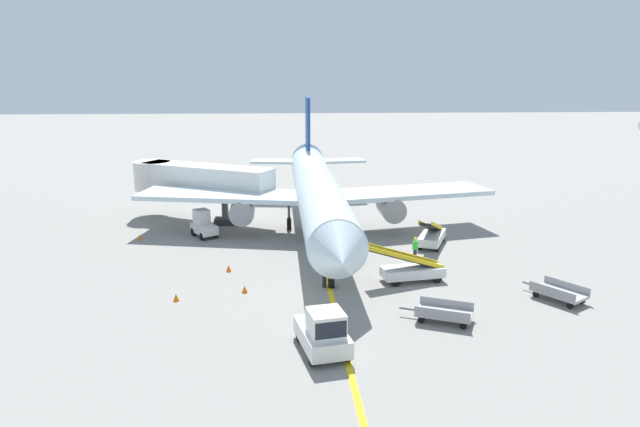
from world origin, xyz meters
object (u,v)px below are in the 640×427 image
(jet_bridge, at_px, (193,180))
(pushback_tug, at_px, (323,333))
(belt_loader_aft_hold, at_px, (432,236))
(ground_crew_marshaller, at_px, (415,248))
(safety_cone_wingtip_right, at_px, (427,261))
(ground_crew_wing_walker, at_px, (324,273))
(baggage_cart_empty_trailing, at_px, (559,292))
(safety_cone_nose_left, at_px, (245,289))
(baggage_cart_loaded, at_px, (444,313))
(safety_cone_tail_area, at_px, (229,268))
(airliner, at_px, (317,191))
(baggage_tug_near_wing, at_px, (203,225))
(belt_loader_forward_hold, at_px, (411,269))
(safety_cone_nose_right, at_px, (140,237))
(safety_cone_wingtip_left, at_px, (176,297))

(jet_bridge, bearing_deg, pushback_tug, -69.40)
(belt_loader_aft_hold, height_order, ground_crew_marshaller, belt_loader_aft_hold)
(safety_cone_wingtip_right, bearing_deg, ground_crew_wing_walker, -151.64)
(baggage_cart_empty_trailing, xyz_separation_m, safety_cone_wingtip_right, (-5.92, 6.68, -0.25))
(belt_loader_aft_hold, bearing_deg, safety_cone_nose_left, -146.33)
(baggage_cart_loaded, bearing_deg, safety_cone_tail_area, 144.27)
(ground_crew_marshaller, xyz_separation_m, safety_cone_tail_area, (-12.41, -1.39, -0.69))
(belt_loader_aft_hold, xyz_separation_m, safety_cone_tail_area, (-14.41, -4.96, -0.56))
(safety_cone_nose_left, bearing_deg, airliner, 68.66)
(pushback_tug, height_order, ground_crew_marshaller, pushback_tug)
(belt_loader_aft_hold, bearing_deg, pushback_tug, -118.67)
(jet_bridge, bearing_deg, baggage_tug_near_wing, -74.62)
(jet_bridge, xyz_separation_m, safety_cone_tail_area, (4.16, -13.80, -3.32))
(airliner, height_order, ground_crew_marshaller, airliner)
(baggage_tug_near_wing, bearing_deg, baggage_cart_loaded, -49.55)
(ground_crew_marshaller, bearing_deg, safety_cone_tail_area, -173.61)
(pushback_tug, xyz_separation_m, belt_loader_aft_hold, (9.04, 16.53, -0.22))
(baggage_tug_near_wing, distance_m, ground_crew_wing_walker, 14.54)
(ground_crew_wing_walker, bearing_deg, safety_cone_nose_left, -172.20)
(belt_loader_forward_hold, distance_m, ground_crew_wing_walker, 5.41)
(safety_cone_tail_area, bearing_deg, belt_loader_forward_hold, -12.11)
(safety_cone_tail_area, bearing_deg, baggage_cart_loaded, -35.73)
(ground_crew_wing_walker, xyz_separation_m, safety_cone_nose_left, (-4.69, -0.64, -0.69))
(ground_crew_wing_walker, height_order, safety_cone_nose_left, ground_crew_wing_walker)
(airliner, relative_size, safety_cone_nose_right, 80.10)
(ground_crew_wing_walker, bearing_deg, safety_cone_tail_area, 152.17)
(airliner, relative_size, safety_cone_wingtip_left, 80.10)
(belt_loader_aft_hold, relative_size, ground_crew_wing_walker, 2.99)
(airliner, bearing_deg, safety_cone_nose_right, -175.48)
(jet_bridge, distance_m, baggage_tug_near_wing, 6.07)
(baggage_cart_loaded, relative_size, ground_crew_wing_walker, 2.21)
(jet_bridge, xyz_separation_m, safety_cone_wingtip_left, (1.68, -18.66, -3.32))
(belt_loader_forward_hold, relative_size, safety_cone_tail_area, 11.70)
(safety_cone_nose_right, bearing_deg, safety_cone_wingtip_right, -18.92)
(baggage_cart_loaded, distance_m, ground_crew_wing_walker, 7.90)
(belt_loader_forward_hold, bearing_deg, safety_cone_tail_area, 167.89)
(pushback_tug, bearing_deg, ground_crew_wing_walker, 85.97)
(pushback_tug, xyz_separation_m, baggage_cart_loaded, (6.41, 3.09, -0.53))
(baggage_tug_near_wing, height_order, safety_cone_wingtip_left, baggage_tug_near_wing)
(safety_cone_nose_right, relative_size, safety_cone_wingtip_left, 1.00)
(belt_loader_aft_hold, distance_m, ground_crew_wing_walker, 11.71)
(safety_cone_nose_left, bearing_deg, baggage_cart_loaded, -24.02)
(safety_cone_nose_left, distance_m, safety_cone_nose_right, 14.43)
(safety_cone_nose_right, bearing_deg, safety_cone_nose_left, -52.86)
(pushback_tug, relative_size, belt_loader_aft_hold, 0.77)
(jet_bridge, height_order, belt_loader_forward_hold, jet_bridge)
(safety_cone_nose_right, bearing_deg, pushback_tug, -56.39)
(safety_cone_wingtip_left, bearing_deg, baggage_cart_empty_trailing, -3.05)
(baggage_cart_loaded, xyz_separation_m, safety_cone_wingtip_left, (-14.27, 3.62, -0.25))
(pushback_tug, xyz_separation_m, safety_cone_tail_area, (-5.38, 11.57, -0.77))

